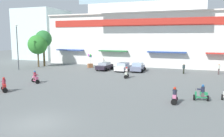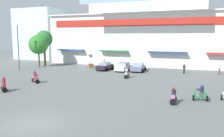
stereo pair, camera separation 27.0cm
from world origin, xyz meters
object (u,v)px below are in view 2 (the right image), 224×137
Objects in this scene: parked_car_0 at (105,66)px; balloon_vendor_cart at (91,61)px; scooter_rider_3 at (127,73)px; scooter_rider_4 at (201,94)px; scooter_rider_2 at (35,78)px; parked_car_1 at (124,67)px; pedestrian_0 at (104,62)px; plaza_tree_2 at (38,45)px; scooter_rider_0 at (174,97)px; pedestrian_1 at (219,69)px; parked_car_2 at (138,67)px; pedestrian_2 at (184,68)px; plaza_tree_0 at (44,39)px; streetlamp_near at (18,44)px; scooter_rider_6 at (4,85)px.

balloon_vendor_cart is (-3.68, 1.95, 0.47)m from parked_car_0.
scooter_rider_3 reaches higher than scooter_rider_4.
scooter_rider_3 is at bearing 36.90° from scooter_rider_2.
pedestrian_0 is at bearing 142.55° from parked_car_1.
plaza_tree_2 is at bearing 154.00° from scooter_rider_4.
scooter_rider_3 is at bearing 125.72° from scooter_rider_0.
parked_car_2 is at bearing -174.56° from pedestrian_1.
plaza_tree_2 is 2.37× the size of balloon_vendor_cart.
balloon_vendor_cart is (-9.44, 1.48, 0.42)m from parked_car_2.
scooter_rider_2 is at bearing 176.15° from scooter_rider_4.
pedestrian_0 is (-7.50, 9.79, 0.28)m from scooter_rider_3.
pedestrian_2 is at bearing 41.71° from scooter_rider_3.
pedestrian_1 is at bearing 1.71° from plaza_tree_0.
parked_car_0 is 0.97× the size of parked_car_2.
pedestrian_1 reaches higher than scooter_rider_0.
parked_car_0 is (13.39, 0.47, -3.53)m from plaza_tree_2.
balloon_vendor_cart reaches higher than scooter_rider_3.
scooter_rider_4 is (2.22, 1.71, 0.01)m from scooter_rider_0.
plaza_tree_2 is 32.16m from scooter_rider_4.
scooter_rider_3 is at bearing -2.98° from streetlamp_near.
scooter_rider_3 is at bearing -15.84° from plaza_tree_2.
plaza_tree_2 is 4.46m from streetlamp_near.
scooter_rider_0 is at bearing -50.98° from parked_car_0.
scooter_rider_3 is 0.94× the size of pedestrian_1.
pedestrian_2 is (26.43, 1.11, -3.33)m from plaza_tree_2.
pedestrian_2 is at bearing 98.61° from scooter_rider_4.
scooter_rider_3 is (18.64, -6.61, -4.60)m from plaza_tree_0.
scooter_rider_2 is 4.86m from scooter_rider_6.
plaza_tree_0 reaches higher than scooter_rider_2.
scooter_rider_4 is at bearing -47.04° from pedestrian_0.
balloon_vendor_cart reaches higher than pedestrian_2.
pedestrian_2 is (-0.07, 16.83, 0.28)m from scooter_rider_0.
plaza_tree_2 is at bearing -159.35° from pedestrian_0.
plaza_tree_0 is 0.89× the size of streetlamp_near.
scooter_rider_3 is 0.99× the size of pedestrian_2.
pedestrian_0 reaches higher than scooter_rider_3.
streetlamp_near reaches higher than scooter_rider_0.
scooter_rider_3 is (2.28, -5.80, -0.09)m from parked_car_1.
pedestrian_0 is at bearing 20.65° from plaza_tree_2.
pedestrian_2 is at bearing 11.43° from streetlamp_near.
scooter_rider_0 is (9.69, -16.09, -0.12)m from parked_car_1.
parked_car_0 is 18.18m from pedestrian_1.
pedestrian_2 reaches higher than scooter_rider_3.
scooter_rider_0 is 0.95× the size of scooter_rider_3.
parked_car_1 is 2.59× the size of scooter_rider_6.
parked_car_1 is at bearing 15.16° from streetlamp_near.
parked_car_2 is 2.55× the size of pedestrian_2.
streetlamp_near is (-10.16, 8.32, 3.82)m from scooter_rider_2.
pedestrian_1 is (18.10, 1.65, 0.25)m from parked_car_0.
plaza_tree_2 is at bearing -166.02° from balloon_vendor_cart.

